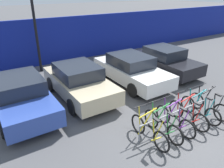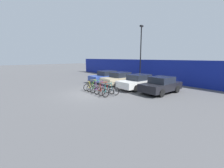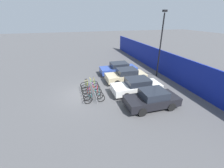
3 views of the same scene
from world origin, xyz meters
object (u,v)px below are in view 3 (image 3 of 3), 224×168
car_blue (118,69)px  bicycle_black (94,99)px  bike_rack (93,89)px  bicycle_red (92,92)px  car_beige (126,75)px  bicycle_purple (91,89)px  lamp_post (161,42)px  bicycle_yellow (89,84)px  car_white (137,86)px  bicycle_teal (93,96)px  bicycle_green (90,87)px  car_black (152,99)px

car_blue → bicycle_black: bearing=-34.2°
bike_rack → bicycle_red: 0.36m
bike_rack → car_blue: 5.71m
car_beige → bicycle_black: bearing=-49.5°
bicycle_black → car_beige: car_beige is taller
bicycle_purple → lamp_post: 8.94m
bicycle_yellow → car_white: car_white is taller
bicycle_black → bicycle_teal: bearing=179.7°
bicycle_purple → car_blue: size_ratio=0.40×
bicycle_black → car_white: (-0.62, 3.91, 0.31)m
car_white → bicycle_yellow: bearing=-120.3°
bicycle_red → car_white: car_white is taller
bicycle_yellow → bicycle_red: same height
car_blue → car_beige: bearing=1.1°
bike_rack → bicycle_yellow: 1.47m
bicycle_red → lamp_post: lamp_post is taller
bicycle_green → car_beige: bearing=101.0°
car_white → bicycle_purple: bearing=-106.8°
bicycle_red → car_white: bearing=85.9°
bicycle_teal → bicycle_yellow: bearing=177.5°
bike_rack → lamp_post: size_ratio=0.50×
bicycle_teal → bicycle_black: 0.51m
bicycle_purple → car_beige: bearing=108.3°
lamp_post → bicycle_teal: bearing=-67.0°
car_blue → bicycle_green: bearing=-49.0°
bike_rack → bicycle_purple: (-0.35, -0.15, -0.11)m
lamp_post → car_white: bearing=-51.2°
bicycle_teal → car_white: (-0.11, 3.91, 0.31)m
bicycle_black → car_beige: bearing=130.2°
bike_rack → bicycle_purple: bicycle_purple is taller
car_beige → bicycle_teal: bearing=-54.1°
bike_rack → car_beige: bearing=116.8°
bicycle_yellow → bicycle_red: bearing=1.6°
bicycle_green → car_white: car_white is taller
bicycle_red → car_black: car_black is taller
bicycle_purple → bicycle_red: size_ratio=1.00×
car_black → bicycle_red: bearing=-125.8°
car_black → car_beige: bearing=-178.8°
bicycle_yellow → car_white: (2.29, 3.91, 0.31)m
bicycle_purple → car_beige: 4.27m
bicycle_red → lamp_post: 9.11m
car_beige → bike_rack: bearing=-63.2°
car_beige → car_black: bearing=1.2°
bicycle_purple → car_beige: size_ratio=0.41×
bike_rack → bicycle_red: (0.31, -0.15, -0.11)m
bicycle_teal → car_beige: car_beige is taller
car_white → car_black: bearing=3.6°
bicycle_red → car_black: 5.02m
car_black → lamp_post: size_ratio=0.58×
bicycle_yellow → bicycle_purple: same height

